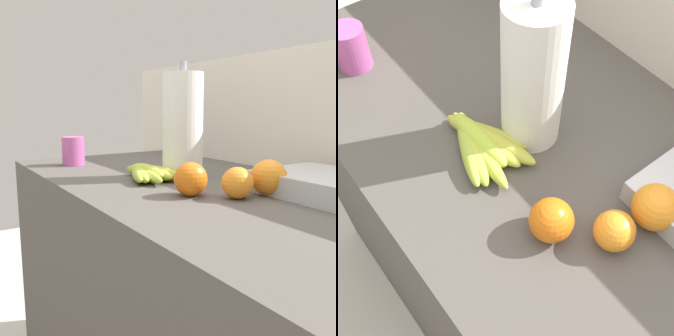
% 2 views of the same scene
% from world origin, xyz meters
% --- Properties ---
extents(wall_back, '(2.15, 0.06, 1.30)m').
position_xyz_m(wall_back, '(0.00, 0.36, 0.65)').
color(wall_back, silver).
rests_on(wall_back, ground).
extents(banana_bunch, '(0.22, 0.16, 0.04)m').
position_xyz_m(banana_bunch, '(-0.29, -0.10, 0.94)').
color(banana_bunch, '#A9C03F').
rests_on(banana_bunch, counter).
extents(orange_back_right, '(0.08, 0.08, 0.08)m').
position_xyz_m(orange_back_right, '(-0.06, -0.11, 0.96)').
color(orange_back_right, orange).
rests_on(orange_back_right, counter).
extents(orange_back_left, '(0.07, 0.07, 0.07)m').
position_xyz_m(orange_back_left, '(0.01, -0.04, 0.96)').
color(orange_back_left, orange).
rests_on(orange_back_left, counter).
extents(orange_center, '(0.08, 0.08, 0.08)m').
position_xyz_m(orange_center, '(0.02, 0.04, 0.96)').
color(orange_center, orange).
rests_on(orange_center, counter).
extents(paper_towel_roll, '(0.11, 0.11, 0.32)m').
position_xyz_m(paper_towel_roll, '(-0.26, 0.01, 1.07)').
color(paper_towel_roll, white).
rests_on(paper_towel_roll, counter).
extents(mug, '(0.08, 0.08, 0.10)m').
position_xyz_m(mug, '(-0.66, -0.18, 0.97)').
color(mug, '#BF56A0').
rests_on(mug, counter).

